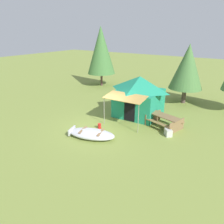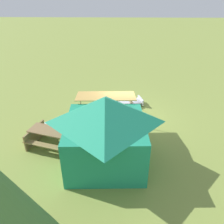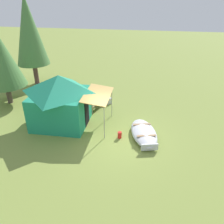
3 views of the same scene
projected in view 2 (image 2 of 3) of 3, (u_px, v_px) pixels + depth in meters
The scene contains 6 objects.
ground_plane at pixel (128, 119), 11.62m from camera, with size 80.00×80.00×0.00m, color olive.
beached_rowboat at pixel (120, 103), 12.69m from camera, with size 2.88×1.89×0.44m.
canvas_cabin_tent at pixel (105, 130), 8.20m from camera, with size 3.12×4.26×2.74m.
picnic_table at pixel (53, 136), 9.51m from camera, with size 2.30×1.93×0.75m.
cooler_box at pixel (45, 129), 10.51m from camera, with size 0.49×0.33×0.39m, color silver.
fuel_can at pixel (127, 115), 11.70m from camera, with size 0.20×0.20×0.33m, color red.
Camera 2 is at (0.57, 9.96, 6.01)m, focal length 36.75 mm.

